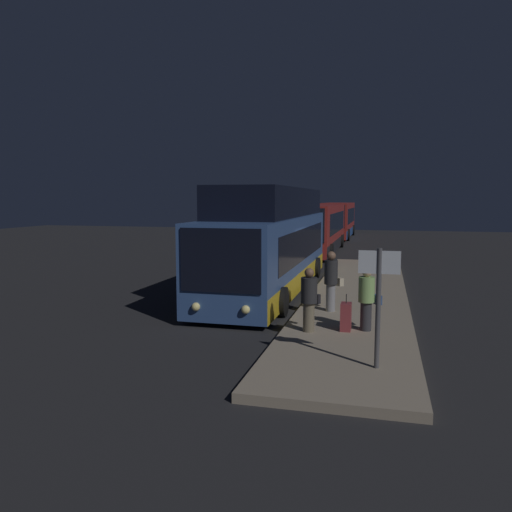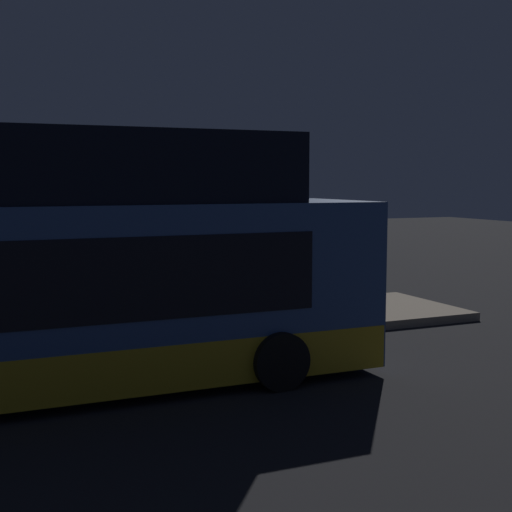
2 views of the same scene
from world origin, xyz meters
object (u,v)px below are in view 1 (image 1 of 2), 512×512
bus_lead (271,246)px  suitcase (346,317)px  passenger_waiting (331,279)px  passenger_with_bags (309,298)px  bus_second (319,229)px  passenger_boarding (367,297)px  sign_post (379,291)px  bus_third (337,220)px

bus_lead → suitcase: bearing=28.9°
bus_lead → passenger_waiting: (3.93, 2.75, -0.58)m
passenger_with_bags → passenger_waiting: bearing=103.5°
passenger_waiting → suitcase: bearing=-22.2°
passenger_with_bags → bus_lead: bearing=131.4°
bus_second → suitcase: bus_second is taller
bus_second → passenger_with_bags: 21.11m
bus_lead → bus_second: (-14.57, -0.00, -0.19)m
suitcase → passenger_with_bags: bearing=-70.7°
bus_lead → passenger_boarding: size_ratio=7.48×
sign_post → bus_third: bearing=-173.5°
bus_second → passenger_boarding: bearing=10.7°
bus_second → passenger_waiting: (18.50, 2.75, -0.39)m
bus_second → bus_third: size_ratio=1.11×
bus_lead → bus_second: bus_lead is taller
bus_lead → passenger_boarding: (5.94, 3.86, -0.69)m
bus_third → passenger_waiting: (31.44, 2.75, -0.40)m
passenger_boarding → passenger_with_bags: passenger_with_bags is taller
sign_post → passenger_boarding: bearing=-173.9°
bus_lead → bus_third: size_ratio=1.15×
bus_lead → sign_post: (8.82, 4.17, 0.00)m
bus_third → passenger_boarding: size_ratio=6.50×
passenger_boarding → passenger_waiting: passenger_waiting is taller
passenger_waiting → bus_second: bearing=150.4°
passenger_with_bags → sign_post: sign_post is taller
bus_lead → passenger_waiting: bus_lead is taller
bus_lead → passenger_with_bags: bearing=20.9°
bus_third → suitcase: bearing=5.7°
sign_post → passenger_waiting: bearing=-163.8°
bus_second → passenger_waiting: bearing=8.4°
passenger_waiting → sign_post: 5.12m
bus_second → passenger_with_bags: bearing=6.7°
bus_lead → suitcase: size_ratio=12.82×
passenger_boarding → bus_second: bearing=167.1°
passenger_waiting → suitcase: (2.15, 0.61, -0.62)m
passenger_with_bags → bus_third: bearing=114.5°
suitcase → sign_post: size_ratio=0.40×
bus_third → suitcase: 33.77m
bus_lead → bus_third: bearing=-180.0°
passenger_boarding → passenger_with_bags: size_ratio=1.00×
passenger_with_bags → suitcase: bearing=39.7°
passenger_waiting → sign_post: size_ratio=0.75×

